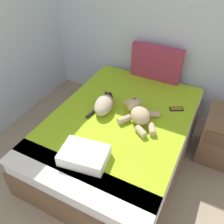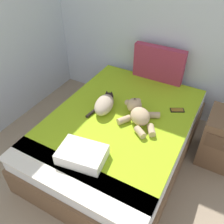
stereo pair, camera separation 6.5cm
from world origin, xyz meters
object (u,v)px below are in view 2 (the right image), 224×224
(patterned_cushion, at_px, (159,64))
(cat, at_px, (105,104))
(cell_phone, at_px, (177,110))
(throw_pillow, at_px, (82,155))
(bed, at_px, (119,136))
(teddy_bear, at_px, (138,113))

(patterned_cushion, xyz_separation_m, cat, (-0.27, -0.88, -0.15))
(cat, distance_m, cell_phone, 0.79)
(throw_pillow, bearing_deg, bed, 87.29)
(teddy_bear, bearing_deg, throw_pillow, -105.72)
(bed, height_order, throw_pillow, throw_pillow)
(patterned_cushion, height_order, throw_pillow, patterned_cushion)
(bed, xyz_separation_m, cat, (-0.21, 0.06, 0.34))
(throw_pillow, bearing_deg, teddy_bear, 74.28)
(patterned_cushion, xyz_separation_m, cell_phone, (0.43, -0.51, -0.21))
(cell_phone, distance_m, throw_pillow, 1.18)
(patterned_cushion, distance_m, teddy_bear, 0.87)
(cell_phone, bearing_deg, patterned_cushion, 130.09)
(cat, bearing_deg, throw_pillow, -75.21)
(bed, height_order, cell_phone, cell_phone)
(cat, height_order, throw_pillow, cat)
(bed, xyz_separation_m, teddy_bear, (0.17, 0.08, 0.34))
(throw_pillow, bearing_deg, cat, 104.79)
(patterned_cushion, bearing_deg, cat, -107.28)
(cat, bearing_deg, bed, -15.44)
(bed, bearing_deg, cell_phone, 40.59)
(teddy_bear, relative_size, throw_pillow, 1.21)
(cat, xyz_separation_m, teddy_bear, (0.39, 0.02, 0.00))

